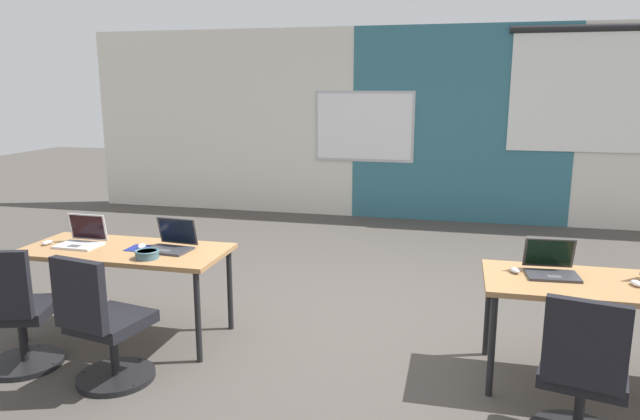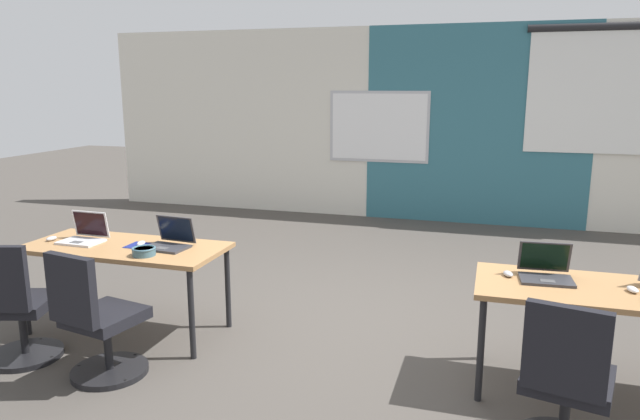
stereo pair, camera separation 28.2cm
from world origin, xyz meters
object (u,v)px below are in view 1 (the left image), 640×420
object	(u,v)px
laptop_near_left_end	(82,239)
desk_near_left	(125,256)
snack_bowl	(147,254)
mouse_near_right_inner	(515,270)
mouse_near_right_end	(637,283)
desk_near_right	(612,292)
chair_near_right_inner	(581,385)
laptop_near_right_inner	(551,267)
mouse_near_left_end	(47,243)
mouse_near_left_inner	(142,246)
laptop_near_left_inner	(171,243)
chair_near_left_end	(16,320)
chair_near_left_inner	(104,332)

from	to	relation	value
laptop_near_left_end	desk_near_left	bearing A→B (deg)	-0.71
snack_bowl	mouse_near_right_inner	bearing A→B (deg)	6.06
mouse_near_right_end	laptop_near_left_end	xyz separation A→B (m)	(-4.01, 0.03, 0.03)
desk_near_right	chair_near_right_inner	world-z (taller)	chair_near_right_inner
chair_near_right_inner	laptop_near_left_end	distance (m)	3.69
snack_bowl	laptop_near_left_end	bearing A→B (deg)	163.04
laptop_near_right_inner	mouse_near_right_inner	xyz separation A→B (m)	(-0.23, -0.02, -0.03)
laptop_near_left_end	laptop_near_right_inner	bearing A→B (deg)	2.45
mouse_near_right_inner	mouse_near_right_end	world-z (taller)	same
chair_near_right_inner	mouse_near_right_end	xyz separation A→B (m)	(0.43, 0.75, 0.36)
chair_near_right_inner	desk_near_left	bearing A→B (deg)	-0.15
mouse_near_right_inner	chair_near_right_inner	bearing A→B (deg)	-70.57
mouse_near_right_inner	chair_near_right_inner	distance (m)	0.97
desk_near_right	mouse_near_left_end	xyz separation A→B (m)	(-4.16, -0.04, 0.08)
mouse_near_right_end	laptop_near_right_inner	bearing A→B (deg)	167.00
chair_near_right_inner	mouse_near_left_inner	world-z (taller)	chair_near_right_inner
desk_near_left	desk_near_right	xyz separation A→B (m)	(3.50, 0.00, 0.00)
desk_near_right	mouse_near_right_inner	xyz separation A→B (m)	(-0.60, 0.08, 0.08)
chair_near_right_inner	laptop_near_left_inner	world-z (taller)	laptop_near_left_inner
mouse_near_left_end	mouse_near_left_inner	size ratio (longest dim) A/B	0.97
laptop_near_right_inner	mouse_near_left_inner	distance (m)	3.00
chair_near_left_end	laptop_near_left_inner	world-z (taller)	laptop_near_left_inner
mouse_near_left_end	mouse_near_left_inner	world-z (taller)	mouse_near_left_inner
mouse_near_right_end	chair_near_left_end	world-z (taller)	chair_near_left_end
mouse_near_left_inner	chair_near_right_inner	bearing A→B (deg)	-14.51
laptop_near_left_inner	mouse_near_left_inner	xyz separation A→B (m)	(-0.24, -0.03, -0.03)
laptop_near_right_inner	mouse_near_right_inner	bearing A→B (deg)	-179.98
chair_near_right_inner	laptop_near_left_end	xyz separation A→B (m)	(-3.58, 0.78, 0.39)
desk_near_right	mouse_near_left_inner	bearing A→B (deg)	179.56
chair_near_left_end	chair_near_right_inner	bearing A→B (deg)	162.07
snack_bowl	chair_near_left_inner	bearing A→B (deg)	-92.73
chair_near_left_inner	mouse_near_right_inner	bearing A→B (deg)	-151.57
mouse_near_right_inner	laptop_near_left_end	xyz separation A→B (m)	(-3.29, -0.06, 0.03)
chair_near_right_inner	mouse_near_right_end	world-z (taller)	chair_near_right_inner
desk_near_left	mouse_near_right_end	size ratio (longest dim) A/B	14.35
mouse_near_right_end	mouse_near_left_inner	world-z (taller)	mouse_near_left_inner
laptop_near_left_end	mouse_near_left_inner	world-z (taller)	laptop_near_left_end
mouse_near_right_end	mouse_near_left_inner	distance (m)	3.50
desk_near_left	laptop_near_left_inner	distance (m)	0.39
mouse_near_right_inner	desk_near_left	bearing A→B (deg)	-178.48
mouse_near_left_inner	chair_near_left_inner	bearing A→B (deg)	-79.17
chair_near_left_end	laptop_near_left_end	bearing A→B (deg)	-110.66
mouse_near_right_end	laptop_near_left_inner	world-z (taller)	laptop_near_left_inner
desk_near_left	chair_near_left_end	bearing A→B (deg)	-121.10
mouse_near_right_inner	chair_near_left_inner	xyz separation A→B (m)	(-2.62, -0.82, -0.36)
desk_near_right	snack_bowl	distance (m)	3.20
desk_near_left	snack_bowl	distance (m)	0.38
mouse_near_left_end	laptop_near_right_inner	bearing A→B (deg)	2.06
chair_near_left_inner	desk_near_left	bearing A→B (deg)	-58.15
laptop_near_right_inner	snack_bowl	xyz separation A→B (m)	(-2.83, -0.29, -0.01)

